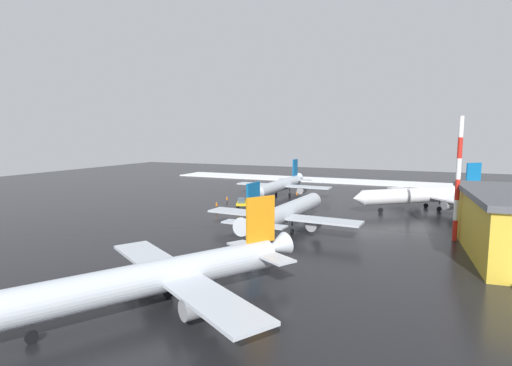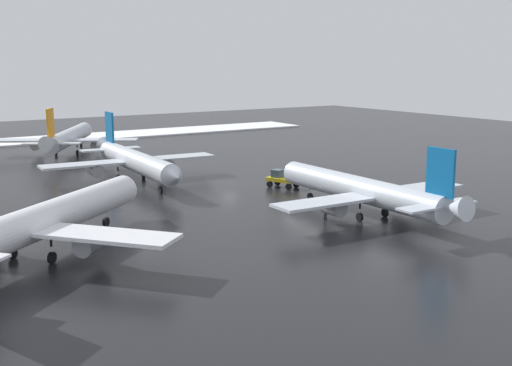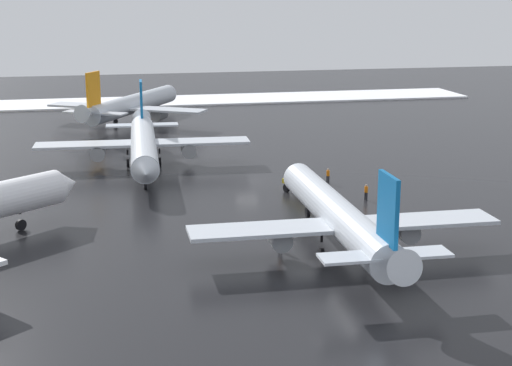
{
  "view_description": "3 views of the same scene",
  "coord_description": "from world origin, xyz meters",
  "px_view_note": "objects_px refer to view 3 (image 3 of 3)",
  "views": [
    {
      "loc": [
        -71.46,
        -33.53,
        16.34
      ],
      "look_at": [
        15.93,
        5.3,
        4.64
      ],
      "focal_mm": 28.0,
      "sensor_mm": 36.0,
      "label": 1
    },
    {
      "loc": [
        79.8,
        -47.23,
        17.79
      ],
      "look_at": [
        13.2,
        -3.9,
        2.56
      ],
      "focal_mm": 45.0,
      "sensor_mm": 36.0,
      "label": 2
    },
    {
      "loc": [
        86.02,
        -17.28,
        21.6
      ],
      "look_at": [
        18.25,
        -2.82,
        4.36
      ],
      "focal_mm": 55.0,
      "sensor_mm": 36.0,
      "label": 3
    }
  ],
  "objects_px": {
    "airplane_foreground_jet": "(143,144)",
    "ground_crew_beside_wing": "(328,175)",
    "pushback_tug": "(301,182)",
    "ground_crew_by_nose_gear": "(366,191)",
    "airplane_far_rear": "(338,215)",
    "airplane_parked_portside": "(132,104)",
    "ground_crew_near_tug": "(280,240)"
  },
  "relations": [
    {
      "from": "airplane_far_rear",
      "to": "ground_crew_by_nose_gear",
      "type": "height_order",
      "value": "airplane_far_rear"
    },
    {
      "from": "ground_crew_near_tug",
      "to": "airplane_far_rear",
      "type": "bearing_deg",
      "value": -85.5
    },
    {
      "from": "pushback_tug",
      "to": "ground_crew_near_tug",
      "type": "distance_m",
      "value": 19.38
    },
    {
      "from": "airplane_foreground_jet",
      "to": "pushback_tug",
      "type": "distance_m",
      "value": 22.14
    },
    {
      "from": "airplane_far_rear",
      "to": "airplane_foreground_jet",
      "type": "relative_size",
      "value": 0.97
    },
    {
      "from": "ground_crew_near_tug",
      "to": "airplane_parked_portside",
      "type": "bearing_deg",
      "value": 20.8
    },
    {
      "from": "airplane_parked_portside",
      "to": "ground_crew_beside_wing",
      "type": "bearing_deg",
      "value": -126.35
    },
    {
      "from": "airplane_parked_portside",
      "to": "pushback_tug",
      "type": "bearing_deg",
      "value": -132.34
    },
    {
      "from": "ground_crew_beside_wing",
      "to": "ground_crew_near_tug",
      "type": "xyz_separation_m",
      "value": [
        22.02,
        -10.98,
        0.0
      ]
    },
    {
      "from": "airplane_far_rear",
      "to": "ground_crew_near_tug",
      "type": "bearing_deg",
      "value": 81.83
    },
    {
      "from": "pushback_tug",
      "to": "ground_crew_beside_wing",
      "type": "relative_size",
      "value": 2.97
    },
    {
      "from": "airplane_far_rear",
      "to": "ground_crew_by_nose_gear",
      "type": "xyz_separation_m",
      "value": [
        -14.83,
        7.91,
        -2.09
      ]
    },
    {
      "from": "airplane_parked_portside",
      "to": "ground_crew_by_nose_gear",
      "type": "distance_m",
      "value": 57.58
    },
    {
      "from": "pushback_tug",
      "to": "ground_crew_by_nose_gear",
      "type": "xyz_separation_m",
      "value": [
        4.1,
        5.93,
        -0.31
      ]
    },
    {
      "from": "airplane_foreground_jet",
      "to": "ground_crew_beside_wing",
      "type": "distance_m",
      "value": 23.2
    },
    {
      "from": "airplane_foreground_jet",
      "to": "ground_crew_by_nose_gear",
      "type": "height_order",
      "value": "airplane_foreground_jet"
    },
    {
      "from": "ground_crew_beside_wing",
      "to": "pushback_tug",
      "type": "bearing_deg",
      "value": -16.5
    },
    {
      "from": "airplane_foreground_jet",
      "to": "pushback_tug",
      "type": "bearing_deg",
      "value": 48.96
    },
    {
      "from": "pushback_tug",
      "to": "ground_crew_by_nose_gear",
      "type": "height_order",
      "value": "pushback_tug"
    },
    {
      "from": "ground_crew_beside_wing",
      "to": "ground_crew_near_tug",
      "type": "relative_size",
      "value": 1.0
    },
    {
      "from": "airplane_parked_portside",
      "to": "ground_crew_beside_wing",
      "type": "distance_m",
      "value": 49.57
    },
    {
      "from": "airplane_foreground_jet",
      "to": "airplane_parked_portside",
      "type": "height_order",
      "value": "airplane_parked_portside"
    },
    {
      "from": "airplane_far_rear",
      "to": "ground_crew_beside_wing",
      "type": "height_order",
      "value": "airplane_far_rear"
    },
    {
      "from": "airplane_far_rear",
      "to": "ground_crew_near_tug",
      "type": "relative_size",
      "value": 18.21
    },
    {
      "from": "airplane_foreground_jet",
      "to": "ground_crew_beside_wing",
      "type": "height_order",
      "value": "airplane_foreground_jet"
    },
    {
      "from": "airplane_foreground_jet",
      "to": "airplane_parked_portside",
      "type": "bearing_deg",
      "value": -177.56
    },
    {
      "from": "airplane_far_rear",
      "to": "pushback_tug",
      "type": "xyz_separation_m",
      "value": [
        -18.92,
        1.98,
        -1.78
      ]
    },
    {
      "from": "airplane_far_rear",
      "to": "airplane_foreground_jet",
      "type": "distance_m",
      "value": 37.01
    },
    {
      "from": "airplane_far_rear",
      "to": "ground_crew_by_nose_gear",
      "type": "distance_m",
      "value": 16.93
    },
    {
      "from": "airplane_foreground_jet",
      "to": "ground_crew_near_tug",
      "type": "xyz_separation_m",
      "value": [
        33.58,
        9.01,
        -2.18
      ]
    },
    {
      "from": "pushback_tug",
      "to": "ground_crew_near_tug",
      "type": "xyz_separation_m",
      "value": [
        18.16,
        -6.76,
        -0.31
      ]
    },
    {
      "from": "airplane_parked_portside",
      "to": "airplane_foreground_jet",
      "type": "bearing_deg",
      "value": -150.38
    }
  ]
}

